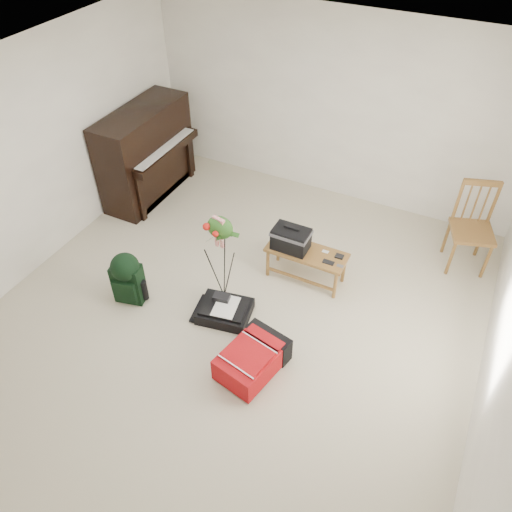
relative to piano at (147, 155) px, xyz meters
The scene contains 11 objects.
floor 2.77m from the piano, 36.20° to the right, with size 5.00×5.50×0.01m, color beige.
ceiling 3.31m from the piano, 36.20° to the right, with size 5.00×5.50×0.01m, color white.
wall_back 2.55m from the piano, 27.74° to the left, with size 5.00×0.04×2.50m, color white.
wall_left 1.76m from the piano, 101.09° to the right, with size 0.04×5.50×2.50m, color white.
piano is the anchor object (origin of this frame).
bench 2.62m from the piano, 15.79° to the right, with size 0.92×0.37×0.71m.
dining_chair 4.27m from the piano, ahead, with size 0.58×0.58×1.07m.
red_suitcase 3.41m from the piano, 37.77° to the right, with size 0.59×0.77×0.29m.
black_duffel 2.70m from the piano, 37.84° to the right, with size 0.62×0.53×0.23m.
green_backpack 2.15m from the piano, 61.29° to the right, with size 0.36×0.33×0.64m.
flower_stand 2.38m from the piano, 35.27° to the right, with size 0.43×0.43×1.15m.
Camera 1 is at (1.81, -3.13, 4.11)m, focal length 35.00 mm.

